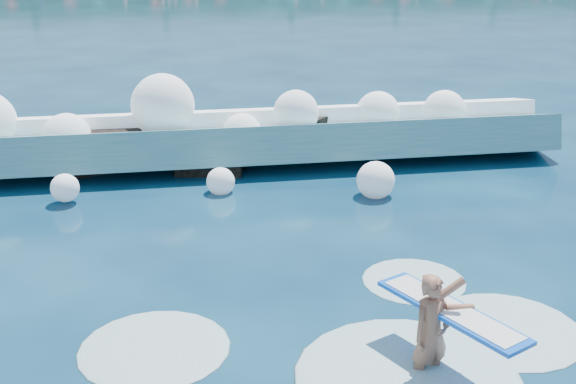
% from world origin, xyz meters
% --- Properties ---
extents(ground, '(200.00, 200.00, 0.00)m').
position_xyz_m(ground, '(0.00, 0.00, 0.00)').
color(ground, '#07233D').
rests_on(ground, ground).
extents(breaking_wave, '(18.98, 2.91, 1.64)m').
position_xyz_m(breaking_wave, '(0.04, 7.92, 0.57)').
color(breaking_wave, teal).
rests_on(breaking_wave, ground).
extents(rock_cluster, '(8.20, 3.17, 1.29)m').
position_xyz_m(rock_cluster, '(0.02, 8.06, 0.41)').
color(rock_cluster, black).
rests_on(rock_cluster, ground).
extents(surfer_with_board, '(1.51, 2.90, 1.75)m').
position_xyz_m(surfer_with_board, '(2.82, -2.23, 0.64)').
color(surfer_with_board, '#9C6149').
rests_on(surfer_with_board, ground).
extents(wave_spray, '(15.27, 4.84, 2.39)m').
position_xyz_m(wave_spray, '(-0.70, 7.78, 1.16)').
color(wave_spray, white).
rests_on(wave_spray, ground).
extents(surf_foam, '(8.59, 5.53, 0.16)m').
position_xyz_m(surf_foam, '(2.38, -1.89, 0.00)').
color(surf_foam, silver).
rests_on(surf_foam, ground).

